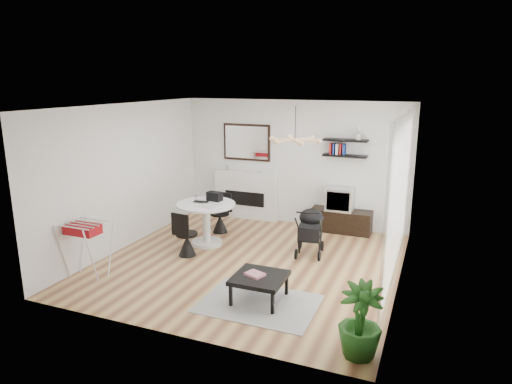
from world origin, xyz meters
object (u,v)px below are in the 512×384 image
at_px(coffee_table, 259,279).
at_px(potted_plant, 360,321).
at_px(drying_rack, 87,248).
at_px(stroller, 310,233).
at_px(tv_console, 341,221).
at_px(fireplace, 246,189).
at_px(crt_tv, 340,199).
at_px(dining_table, 206,217).

xyz_separation_m(coffee_table, potted_plant, (1.57, -0.83, 0.10)).
distance_m(drying_rack, coffee_table, 2.88).
bearing_deg(stroller, coffee_table, -103.13).
height_order(tv_console, stroller, stroller).
bearing_deg(potted_plant, fireplace, 126.67).
xyz_separation_m(fireplace, stroller, (1.97, -1.60, -0.29)).
height_order(crt_tv, dining_table, crt_tv).
bearing_deg(coffee_table, drying_rack, -174.50).
height_order(fireplace, tv_console, fireplace).
bearing_deg(coffee_table, tv_console, 82.69).
xyz_separation_m(drying_rack, coffee_table, (2.86, 0.28, -0.15)).
relative_size(drying_rack, potted_plant, 1.04).
xyz_separation_m(crt_tv, coffee_table, (-0.41, -3.51, -0.37)).
relative_size(dining_table, stroller, 1.22).
xyz_separation_m(dining_table, coffee_table, (1.81, -1.79, -0.20)).
bearing_deg(fireplace, potted_plant, -53.33).
relative_size(crt_tv, drying_rack, 0.59).
xyz_separation_m(crt_tv, potted_plant, (1.15, -4.34, -0.26)).
relative_size(fireplace, dining_table, 1.92).
height_order(dining_table, stroller, stroller).
height_order(fireplace, dining_table, fireplace).
bearing_deg(coffee_table, dining_table, 135.29).
bearing_deg(crt_tv, drying_rack, -130.89).
bearing_deg(drying_rack, fireplace, 75.04).
relative_size(drying_rack, stroller, 1.01).
relative_size(crt_tv, dining_table, 0.49).
bearing_deg(drying_rack, potted_plant, -6.80).
height_order(fireplace, crt_tv, fireplace).
bearing_deg(dining_table, potted_plant, -37.86).
height_order(dining_table, drying_rack, drying_rack).
distance_m(drying_rack, stroller, 3.85).
bearing_deg(crt_tv, dining_table, -142.21).
bearing_deg(coffee_table, stroller, 85.03).
bearing_deg(fireplace, dining_table, -90.67).
relative_size(crt_tv, potted_plant, 0.61).
xyz_separation_m(crt_tv, drying_rack, (-3.28, -3.79, -0.22)).
distance_m(tv_console, dining_table, 2.86).
height_order(dining_table, potted_plant, potted_plant).
relative_size(drying_rack, coffee_table, 1.26).
bearing_deg(crt_tv, potted_plant, -75.16).
bearing_deg(fireplace, crt_tv, -4.07).
bearing_deg(fireplace, stroller, -39.10).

